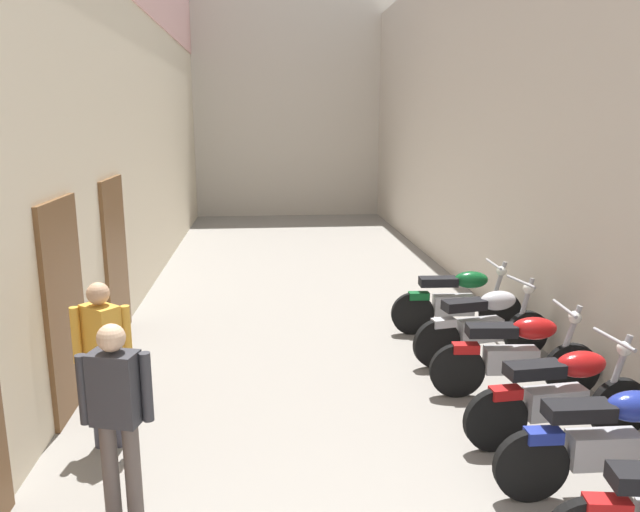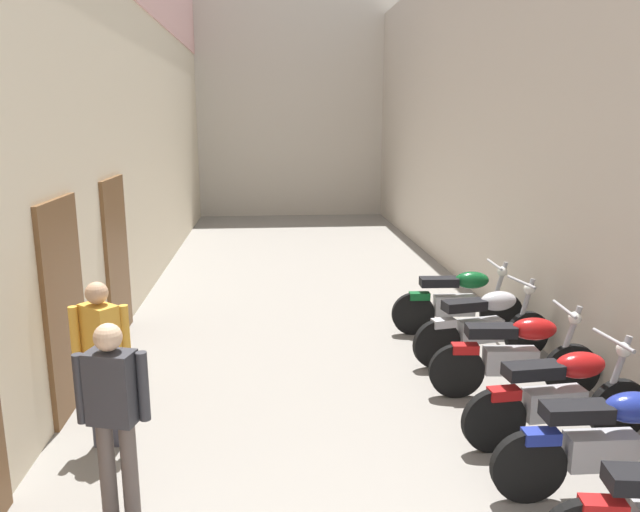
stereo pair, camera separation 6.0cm
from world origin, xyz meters
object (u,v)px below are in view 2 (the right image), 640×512
Objects in this scene: motorcycle_seventh at (459,300)px; pedestrian_further_down at (102,352)px; pedestrian_mid_alley at (114,410)px; motorcycle_fourth at (560,395)px; motorcycle_third at (609,441)px; motorcycle_fifth at (516,354)px; motorcycle_sixth at (484,324)px.

pedestrian_further_down is (-4.15, -2.65, 0.42)m from motorcycle_seventh.
pedestrian_mid_alley is 1.00× the size of pedestrian_further_down.
motorcycle_fourth is 1.18× the size of pedestrian_mid_alley.
motorcycle_third is 1.18× the size of pedestrian_mid_alley.
motorcycle_fifth is 1.01× the size of motorcycle_sixth.
pedestrian_mid_alley reaches higher than motorcycle_fourth.
motorcycle_fifth is 1.18× the size of pedestrian_further_down.
motorcycle_third is at bearing -90.00° from motorcycle_fifth.
pedestrian_further_down is (-4.15, 1.17, 0.42)m from motorcycle_third.
motorcycle_third and motorcycle_fourth have the same top height.
motorcycle_sixth is at bearing 36.29° from pedestrian_mid_alley.
motorcycle_fourth is at bearing 11.80° from pedestrian_mid_alley.
motorcycle_third is 1.18× the size of pedestrian_further_down.
motorcycle_sixth is at bearing 90.01° from motorcycle_fifth.
motorcycle_sixth is 4.47m from pedestrian_further_down.
motorcycle_seventh is at bearing 90.00° from motorcycle_third.
motorcycle_third is 1.01× the size of motorcycle_sixth.
motorcycle_fourth is at bearing -4.90° from pedestrian_further_down.
motorcycle_sixth and motorcycle_seventh have the same top height.
pedestrian_further_down is at bearing -171.14° from motorcycle_fifth.
motorcycle_sixth is 0.99× the size of motorcycle_seventh.
motorcycle_third is 1.00× the size of motorcycle_fifth.
motorcycle_seventh is at bearing 32.61° from pedestrian_further_down.
motorcycle_third is at bearing -90.00° from motorcycle_seventh.
motorcycle_fourth is 3.87m from pedestrian_mid_alley.
motorcycle_sixth is 1.17× the size of pedestrian_further_down.
motorcycle_fourth and motorcycle_sixth have the same top height.
pedestrian_further_down is at bearing 164.24° from motorcycle_third.
motorcycle_seventh is at bearing 90.00° from motorcycle_fifth.
pedestrian_further_down reaches higher than motorcycle_sixth.
motorcycle_fourth is 1.00m from motorcycle_fifth.
motorcycle_fifth is 2.01m from motorcycle_seventh.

